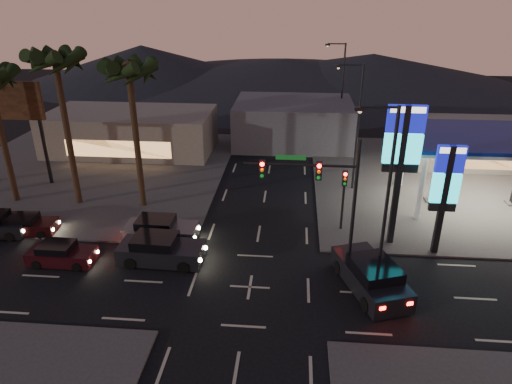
# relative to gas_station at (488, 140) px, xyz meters

# --- Properties ---
(ground) EXTENTS (140.00, 140.00, 0.00)m
(ground) POSITION_rel_gas_station_xyz_m (-16.00, -12.00, -5.08)
(ground) COLOR black
(ground) RESTS_ON ground
(corner_lot_ne) EXTENTS (24.00, 24.00, 0.12)m
(corner_lot_ne) POSITION_rel_gas_station_xyz_m (0.00, 4.00, -5.02)
(corner_lot_ne) COLOR #47443F
(corner_lot_ne) RESTS_ON ground
(corner_lot_nw) EXTENTS (24.00, 24.00, 0.12)m
(corner_lot_nw) POSITION_rel_gas_station_xyz_m (-32.00, 4.00, -5.02)
(corner_lot_nw) COLOR #47443F
(corner_lot_nw) RESTS_ON ground
(gas_station) EXTENTS (12.20, 8.20, 5.47)m
(gas_station) POSITION_rel_gas_station_xyz_m (0.00, 0.00, 0.00)
(gas_station) COLOR silver
(gas_station) RESTS_ON ground
(convenience_store) EXTENTS (10.00, 6.00, 4.00)m
(convenience_store) POSITION_rel_gas_station_xyz_m (2.00, 9.00, -3.08)
(convenience_store) COLOR #726B5B
(convenience_store) RESTS_ON ground
(pylon_sign_tall) EXTENTS (2.20, 0.35, 9.00)m
(pylon_sign_tall) POSITION_rel_gas_station_xyz_m (-7.50, -6.50, 1.31)
(pylon_sign_tall) COLOR black
(pylon_sign_tall) RESTS_ON ground
(pylon_sign_short) EXTENTS (1.60, 0.35, 7.00)m
(pylon_sign_short) POSITION_rel_gas_station_xyz_m (-5.00, -7.50, -0.42)
(pylon_sign_short) COLOR black
(pylon_sign_short) RESTS_ON ground
(traffic_signal_mast) EXTENTS (6.10, 0.39, 8.00)m
(traffic_signal_mast) POSITION_rel_gas_station_xyz_m (-12.24, -10.01, 0.15)
(traffic_signal_mast) COLOR black
(traffic_signal_mast) RESTS_ON ground
(pedestal_signal) EXTENTS (0.32, 0.39, 4.30)m
(pedestal_signal) POSITION_rel_gas_station_xyz_m (-10.50, -5.02, -2.16)
(pedestal_signal) COLOR black
(pedestal_signal) RESTS_ON ground
(streetlight_near) EXTENTS (2.14, 0.25, 10.00)m
(streetlight_near) POSITION_rel_gas_station_xyz_m (-9.21, -11.00, 0.64)
(streetlight_near) COLOR black
(streetlight_near) RESTS_ON ground
(streetlight_mid) EXTENTS (2.14, 0.25, 10.00)m
(streetlight_mid) POSITION_rel_gas_station_xyz_m (-9.21, 2.00, 0.64)
(streetlight_mid) COLOR black
(streetlight_mid) RESTS_ON ground
(streetlight_far) EXTENTS (2.14, 0.25, 10.00)m
(streetlight_far) POSITION_rel_gas_station_xyz_m (-9.21, 16.00, 0.64)
(streetlight_far) COLOR black
(streetlight_far) RESTS_ON ground
(palm_a) EXTENTS (4.41, 4.41, 10.86)m
(palm_a) POSITION_rel_gas_station_xyz_m (-25.00, -2.50, 4.35)
(palm_a) COLOR black
(palm_a) RESTS_ON ground
(palm_b) EXTENTS (4.41, 4.41, 11.46)m
(palm_b) POSITION_rel_gas_station_xyz_m (-30.00, -2.50, 4.89)
(palm_b) COLOR black
(palm_b) RESTS_ON ground
(billboard) EXTENTS (6.00, 0.30, 8.50)m
(billboard) POSITION_rel_gas_station_xyz_m (-36.50, 1.00, 1.25)
(billboard) COLOR black
(billboard) RESTS_ON ground
(building_far_west) EXTENTS (16.00, 8.00, 4.00)m
(building_far_west) POSITION_rel_gas_station_xyz_m (-30.00, 10.00, -3.08)
(building_far_west) COLOR #726B5B
(building_far_west) RESTS_ON ground
(building_far_mid) EXTENTS (12.00, 9.00, 4.40)m
(building_far_mid) POSITION_rel_gas_station_xyz_m (-14.00, 14.00, -2.88)
(building_far_mid) COLOR #4C4C51
(building_far_mid) RESTS_ON ground
(hill_left) EXTENTS (40.00, 40.00, 6.00)m
(hill_left) POSITION_rel_gas_station_xyz_m (-41.00, 48.00, -2.08)
(hill_left) COLOR black
(hill_left) RESTS_ON ground
(hill_right) EXTENTS (50.00, 50.00, 5.00)m
(hill_right) POSITION_rel_gas_station_xyz_m (-1.00, 48.00, -2.58)
(hill_right) COLOR black
(hill_right) RESTS_ON ground
(hill_center) EXTENTS (60.00, 60.00, 4.00)m
(hill_center) POSITION_rel_gas_station_xyz_m (-16.00, 48.00, -3.08)
(hill_center) COLOR black
(hill_center) RESTS_ON ground
(car_lane_a_front) EXTENTS (5.24, 2.36, 1.68)m
(car_lane_a_front) POSITION_rel_gas_station_xyz_m (-21.58, -9.85, -4.30)
(car_lane_a_front) COLOR black
(car_lane_a_front) RESTS_ON ground
(car_lane_a_mid) EXTENTS (4.02, 1.75, 1.30)m
(car_lane_a_mid) POSITION_rel_gas_station_xyz_m (-27.41, -10.54, -4.48)
(car_lane_a_mid) COLOR black
(car_lane_a_mid) RESTS_ON ground
(car_lane_b_front) EXTENTS (4.81, 2.07, 1.56)m
(car_lane_b_front) POSITION_rel_gas_station_xyz_m (-22.30, -7.36, -4.36)
(car_lane_b_front) COLOR #555558
(car_lane_b_front) RESTS_ON ground
(car_lane_b_rear) EXTENTS (4.12, 2.00, 1.30)m
(car_lane_b_rear) POSITION_rel_gas_station_xyz_m (-31.48, -7.27, -4.48)
(car_lane_b_rear) COLOR black
(car_lane_b_rear) RESTS_ON ground
(suv_station) EXTENTS (3.94, 5.89, 1.82)m
(suv_station) POSITION_rel_gas_station_xyz_m (-9.47, -11.60, -4.23)
(suv_station) COLOR black
(suv_station) RESTS_ON ground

